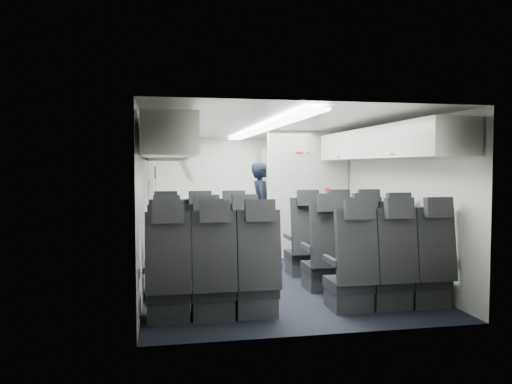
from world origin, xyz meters
name	(u,v)px	position (x,y,z in m)	size (l,w,h in m)	color
cabin_shell	(261,195)	(0.00, 0.00, 1.12)	(3.41, 6.01, 2.16)	black
seat_row_front	(268,248)	(0.00, -0.53, 0.40)	(3.33, 0.56, 1.24)	#232226
seat_row_mid	(284,260)	(0.00, -1.43, 0.40)	(3.33, 0.56, 1.24)	#232226
seat_row_rear	(305,276)	(0.00, -2.33, 0.40)	(3.33, 0.56, 1.24)	#232226
overhead_bin_left_rear	(168,138)	(-1.40, -2.00, 1.86)	(0.53, 1.80, 0.40)	white
overhead_bin_left_front_open	(163,153)	(-1.44, -0.25, 1.74)	(0.64, 1.70, 0.72)	#9E9E93
overhead_bin_right_rear	(414,140)	(1.40, -2.00, 1.86)	(0.53, 1.80, 0.40)	white
overhead_bin_right_front	(356,146)	(1.40, -0.25, 1.86)	(0.53, 1.70, 0.40)	white
bulkhead_partition	(308,195)	(0.98, 0.80, 1.08)	(1.40, 0.15, 2.13)	silver
galley_unit	(280,195)	(0.95, 2.72, 0.95)	(0.85, 0.52, 1.90)	#939399
boarding_door	(152,201)	(-1.64, 1.55, 0.95)	(0.12, 1.27, 1.86)	silver
flight_attendant	(261,207)	(0.30, 1.46, 0.81)	(0.59, 0.39, 1.63)	black
carry_on_bag	(165,148)	(-1.42, -0.03, 1.83)	(0.40, 0.28, 0.24)	black
papers	(272,191)	(0.49, 1.41, 1.10)	(0.19, 0.02, 0.14)	white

